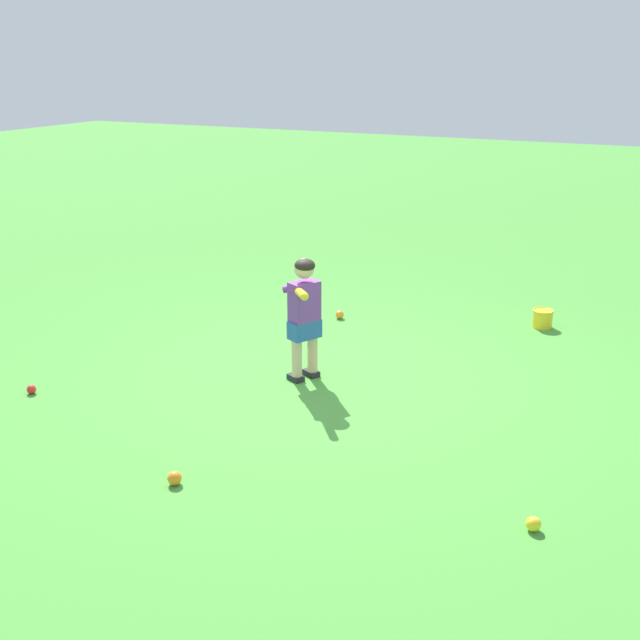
# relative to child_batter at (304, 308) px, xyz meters

# --- Properties ---
(ground_plane) EXTENTS (40.00, 40.00, 0.00)m
(ground_plane) POSITION_rel_child_batter_xyz_m (0.17, 0.04, -0.65)
(ground_plane) COLOR #479338
(child_batter) EXTENTS (0.44, 0.54, 1.08)m
(child_batter) POSITION_rel_child_batter_xyz_m (0.00, 0.00, 0.00)
(child_batter) COLOR #232328
(child_batter) RESTS_ON ground
(play_ball_far_left) EXTENTS (0.08, 0.08, 0.08)m
(play_ball_far_left) POSITION_rel_child_batter_xyz_m (-1.90, -1.28, -0.61)
(play_ball_far_left) COLOR red
(play_ball_far_left) RESTS_ON ground
(play_ball_midfield) EXTENTS (0.09, 0.09, 0.09)m
(play_ball_midfield) POSITION_rel_child_batter_xyz_m (2.28, -1.45, -0.60)
(play_ball_midfield) COLOR yellow
(play_ball_midfield) RESTS_ON ground
(play_ball_center_lawn) EXTENTS (0.09, 0.09, 0.09)m
(play_ball_center_lawn) POSITION_rel_child_batter_xyz_m (-0.41, 1.63, -0.61)
(play_ball_center_lawn) COLOR orange
(play_ball_center_lawn) RESTS_ON ground
(play_ball_by_bucket) EXTENTS (0.10, 0.10, 0.10)m
(play_ball_by_bucket) POSITION_rel_child_batter_xyz_m (0.05, -1.96, -0.60)
(play_ball_by_bucket) COLOR orange
(play_ball_by_bucket) RESTS_ON ground
(toy_bucket) EXTENTS (0.22, 0.22, 0.19)m
(toy_bucket) POSITION_rel_child_batter_xyz_m (1.59, 2.30, -0.55)
(toy_bucket) COLOR yellow
(toy_bucket) RESTS_ON ground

